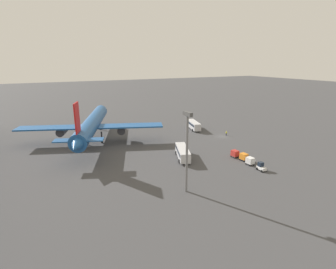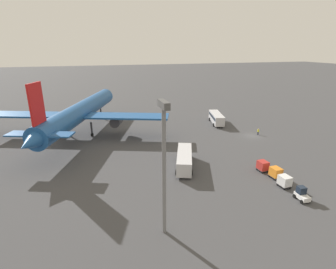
{
  "view_description": "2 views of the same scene",
  "coord_description": "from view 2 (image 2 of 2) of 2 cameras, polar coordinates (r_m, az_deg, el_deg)",
  "views": [
    {
      "loc": [
        -72.79,
        59.42,
        26.64
      ],
      "look_at": [
        -1.29,
        22.95,
        4.0
      ],
      "focal_mm": 28.0,
      "sensor_mm": 36.0,
      "label": 1
    },
    {
      "loc": [
        -56.89,
        41.04,
        22.65
      ],
      "look_at": [
        -3.36,
        24.63,
        3.87
      ],
      "focal_mm": 28.0,
      "sensor_mm": 36.0,
      "label": 2
    }
  ],
  "objects": [
    {
      "name": "ground_plane",
      "position": [
        73.72,
        17.82,
        -0.28
      ],
      "size": [
        600.0,
        600.0,
        0.0
      ],
      "primitive_type": "plane",
      "color": "#424244"
    },
    {
      "name": "airplane",
      "position": [
        73.6,
        -18.5,
        4.66
      ],
      "size": [
        52.37,
        46.05,
        16.49
      ],
      "rotation": [
        0.0,
        0.0,
        -0.36
      ],
      "color": "#1E5193",
      "rests_on": "ground"
    },
    {
      "name": "shuttle_bus_near",
      "position": [
        82.52,
        10.5,
        3.66
      ],
      "size": [
        11.04,
        5.42,
        3.17
      ],
      "rotation": [
        0.0,
        0.0,
        -0.26
      ],
      "color": "silver",
      "rests_on": "ground"
    },
    {
      "name": "shuttle_bus_far",
      "position": [
        51.72,
        3.59,
        -5.21
      ],
      "size": [
        11.27,
        6.58,
        3.08
      ],
      "rotation": [
        0.0,
        0.0,
        -0.37
      ],
      "color": "silver",
      "rests_on": "ground"
    },
    {
      "name": "baggage_tug",
      "position": [
        46.55,
        27.13,
        -11.51
      ],
      "size": [
        2.5,
        1.81,
        2.1
      ],
      "rotation": [
        0.0,
        0.0,
        -0.09
      ],
      "color": "white",
      "rests_on": "ground"
    },
    {
      "name": "worker_person",
      "position": [
        74.87,
        19.03,
        0.58
      ],
      "size": [
        0.38,
        0.38,
        1.74
      ],
      "color": "#1E1E2D",
      "rests_on": "ground"
    },
    {
      "name": "cargo_cart_white",
      "position": [
        48.98,
        24.05,
        -9.19
      ],
      "size": [
        2.06,
        1.76,
        2.06
      ],
      "rotation": [
        0.0,
        0.0,
        0.04
      ],
      "color": "#38383D",
      "rests_on": "ground"
    },
    {
      "name": "cargo_cart_orange",
      "position": [
        51.46,
        22.4,
        -7.61
      ],
      "size": [
        2.06,
        1.76,
        2.06
      ],
      "rotation": [
        0.0,
        0.0,
        0.04
      ],
      "color": "#38383D",
      "rests_on": "ground"
    },
    {
      "name": "cargo_cart_red",
      "position": [
        53.35,
        19.94,
        -6.37
      ],
      "size": [
        2.06,
        1.76,
        2.06
      ],
      "rotation": [
        0.0,
        0.0,
        0.04
      ],
      "color": "#38383D",
      "rests_on": "ground"
    },
    {
      "name": "light_pole",
      "position": [
        30.58,
        -0.88,
        -4.84
      ],
      "size": [
        2.8,
        0.7,
        17.09
      ],
      "color": "slate",
      "rests_on": "ground"
    }
  ]
}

